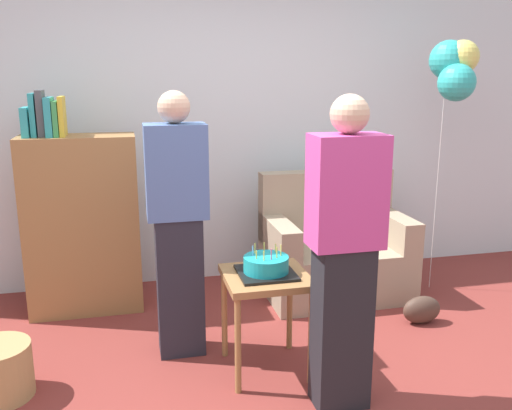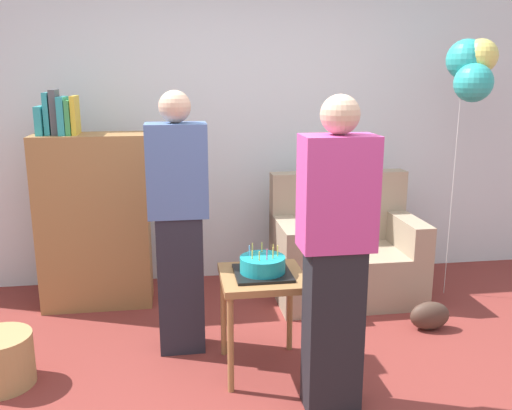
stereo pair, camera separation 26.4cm
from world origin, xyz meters
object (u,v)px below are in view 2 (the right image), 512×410
(side_table, at_px, (262,289))
(balloon_bunch, at_px, (472,67))
(birthday_cake, at_px, (263,266))
(handbag, at_px, (430,316))
(person_blowing_candles, at_px, (179,223))
(wicker_basket, at_px, (1,360))
(bookshelf, at_px, (93,218))
(person_holding_cake, at_px, (335,257))
(couch, at_px, (344,254))

(side_table, distance_m, balloon_bunch, 2.33)
(side_table, distance_m, birthday_cake, 0.14)
(handbag, bearing_deg, person_blowing_candles, -179.73)
(wicker_basket, height_order, balloon_bunch, balloon_bunch)
(side_table, xyz_separation_m, handbag, (1.22, 0.34, -0.41))
(balloon_bunch, bearing_deg, wicker_basket, -164.47)
(side_table, height_order, wicker_basket, side_table)
(bookshelf, xyz_separation_m, person_blowing_candles, (0.62, -0.82, 0.16))
(person_blowing_candles, relative_size, balloon_bunch, 0.83)
(person_blowing_candles, xyz_separation_m, person_holding_cake, (0.76, -0.76, 0.00))
(person_blowing_candles, bearing_deg, couch, 48.12)
(person_holding_cake, distance_m, wicker_basket, 1.97)
(couch, relative_size, handbag, 3.93)
(couch, distance_m, birthday_cake, 1.34)
(birthday_cake, xyz_separation_m, wicker_basket, (-1.49, 0.05, -0.50))
(side_table, distance_m, handbag, 1.33)
(person_blowing_candles, bearing_deg, balloon_bunch, 35.59)
(handbag, xyz_separation_m, balloon_bunch, (0.49, 0.60, 1.67))
(person_blowing_candles, bearing_deg, side_table, -15.61)
(couch, height_order, wicker_basket, couch)
(birthday_cake, height_order, wicker_basket, birthday_cake)
(couch, height_order, side_table, couch)
(person_blowing_candles, height_order, wicker_basket, person_blowing_candles)
(wicker_basket, bearing_deg, person_blowing_candles, 15.38)
(side_table, height_order, person_holding_cake, person_holding_cake)
(bookshelf, xyz_separation_m, birthday_cake, (1.09, -1.15, -0.03))
(couch, bearing_deg, balloon_bunch, -4.97)
(couch, bearing_deg, side_table, -128.80)
(wicker_basket, xyz_separation_m, handbag, (2.71, 0.29, -0.05))
(couch, distance_m, person_holding_cake, 1.62)
(side_table, bearing_deg, person_blowing_candles, 144.41)
(couch, height_order, handbag, couch)
(handbag, height_order, balloon_bunch, balloon_bunch)
(couch, bearing_deg, person_holding_cake, -109.94)
(person_holding_cake, bearing_deg, wicker_basket, -16.92)
(bookshelf, bearing_deg, person_holding_cake, -48.69)
(birthday_cake, relative_size, person_blowing_candles, 0.20)
(side_table, xyz_separation_m, birthday_cake, (0.00, 0.00, 0.14))
(couch, relative_size, birthday_cake, 3.44)
(couch, distance_m, balloon_bunch, 1.69)
(birthday_cake, distance_m, handbag, 1.38)
(person_blowing_candles, bearing_deg, wicker_basket, -144.63)
(bookshelf, height_order, balloon_bunch, balloon_bunch)
(handbag, bearing_deg, wicker_basket, -173.92)
(person_blowing_candles, height_order, balloon_bunch, balloon_bunch)
(wicker_basket, relative_size, handbag, 1.29)
(birthday_cake, bearing_deg, side_table, -124.43)
(wicker_basket, bearing_deg, birthday_cake, -2.00)
(couch, height_order, birthday_cake, couch)
(person_holding_cake, bearing_deg, bookshelf, -50.57)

